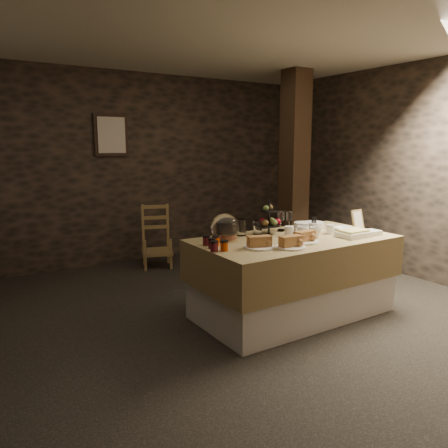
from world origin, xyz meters
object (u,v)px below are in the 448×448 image
chair (155,239)px  timber_column (294,169)px  fruit_stand (270,221)px  buffet_table (293,271)px

chair → timber_column: bearing=-6.6°
timber_column → fruit_stand: size_ratio=7.97×
fruit_stand → timber_column: bearing=41.3°
timber_column → fruit_stand: bearing=-138.7°
buffet_table → timber_column: bearing=48.9°
chair → fruit_stand: 2.12m
buffet_table → chair: bearing=100.6°
buffet_table → chair: chair is taller
buffet_table → timber_column: (1.29, 1.47, 0.87)m
chair → fruit_stand: fruit_stand is taller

